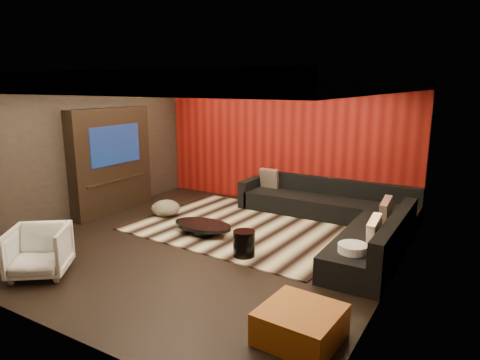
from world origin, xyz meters
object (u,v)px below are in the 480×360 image
Objects in this scene: drum_stool at (244,243)px; white_side_table at (352,262)px; armchair at (39,251)px; orange_ottoman at (300,324)px; sectional_sofa at (341,217)px; coffee_table at (203,229)px.

drum_stool is 1.69m from white_side_table.
armchair is (-3.87, -2.14, 0.10)m from white_side_table.
orange_ottoman is at bearing -44.83° from drum_stool.
armchair is at bearing -151.07° from white_side_table.
white_side_table is at bearing -8.09° from armchair.
drum_stool is at bearing -176.93° from white_side_table.
sectional_sofa is (3.11, 4.05, -0.09)m from armchair.
armchair is (-2.18, -2.05, 0.13)m from drum_stool.
armchair is at bearing -173.79° from orange_ottoman.
orange_ottoman is 3.85m from armchair.
white_side_table is 0.14× the size of sectional_sofa.
white_side_table is 0.64× the size of orange_ottoman.
sectional_sofa is at bearing 15.45° from armchair.
coffee_table is 1.46× the size of armchair.
armchair reaches higher than drum_stool.
orange_ottoman is 3.70m from sectional_sofa.
coffee_table is 2.57m from sectional_sofa.
coffee_table is 2.80× the size of drum_stool.
armchair reaches higher than white_side_table.
armchair is at bearing -136.79° from drum_stool.
drum_stool is 0.79× the size of white_side_table.
coffee_table is at bearing 142.75° from orange_ottoman.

